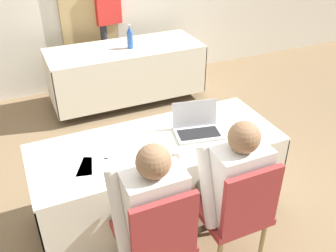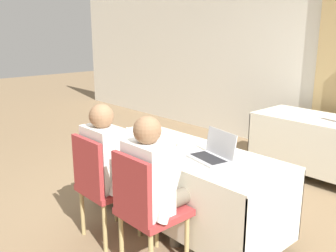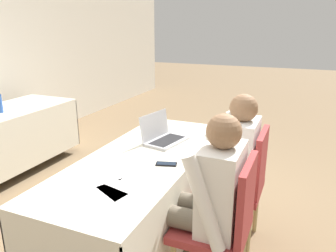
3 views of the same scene
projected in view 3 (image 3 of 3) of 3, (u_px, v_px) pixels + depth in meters
ground_plane at (145, 240)px, 2.62m from camera, size 24.00×24.00×0.00m
conference_table_near at (144, 177)px, 2.46m from camera, size 1.89×0.75×0.73m
laptop at (163, 136)px, 2.68m from camera, size 0.40×0.32×0.23m
cell_phone at (166, 164)px, 2.24m from camera, size 0.10×0.16×0.01m
paper_beside_laptop at (97, 194)px, 1.86m from camera, size 0.27×0.34×0.00m
paper_centre_table at (124, 191)px, 1.89m from camera, size 0.32×0.36×0.00m
paper_left_edge at (108, 170)px, 2.16m from camera, size 0.22×0.30×0.00m
chair_near_left at (223, 222)px, 1.96m from camera, size 0.44×0.44×0.92m
chair_near_right at (242, 181)px, 2.47m from camera, size 0.44×0.44×0.92m
person_checkered_shirt at (208, 195)px, 1.95m from camera, size 0.50×0.52×1.18m
person_white_shirt at (230, 160)px, 2.46m from camera, size 0.50×0.52×1.18m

